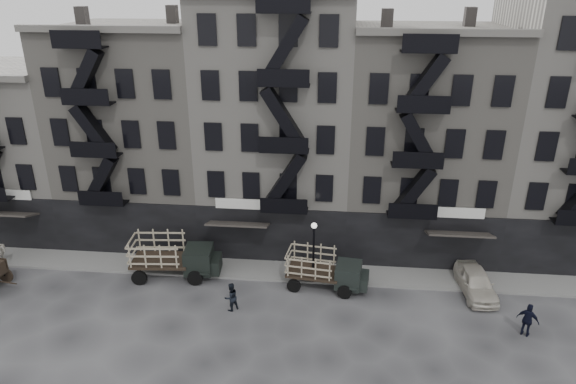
# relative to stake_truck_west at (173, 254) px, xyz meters

# --- Properties ---
(ground) EXTENTS (140.00, 140.00, 0.00)m
(ground) POSITION_rel_stake_truck_west_xyz_m (6.03, -2.61, -1.62)
(ground) COLOR #38383A
(ground) RESTS_ON ground
(sidewalk) EXTENTS (55.00, 2.50, 0.15)m
(sidewalk) POSITION_rel_stake_truck_west_xyz_m (6.03, 1.14, -1.54)
(sidewalk) COLOR slate
(sidewalk) RESTS_ON ground
(building_west) EXTENTS (10.00, 11.35, 13.20)m
(building_west) POSITION_rel_stake_truck_west_xyz_m (-13.97, 7.22, 4.38)
(building_west) COLOR #A9A59C
(building_west) RESTS_ON ground
(building_midwest) EXTENTS (10.00, 11.35, 16.20)m
(building_midwest) POSITION_rel_stake_truck_west_xyz_m (-3.97, 7.21, 5.88)
(building_midwest) COLOR gray
(building_midwest) RESTS_ON ground
(building_center) EXTENTS (10.00, 11.35, 18.20)m
(building_center) POSITION_rel_stake_truck_west_xyz_m (6.03, 7.21, 6.88)
(building_center) COLOR #A9A59C
(building_center) RESTS_ON ground
(building_mideast) EXTENTS (10.00, 11.35, 16.20)m
(building_mideast) POSITION_rel_stake_truck_west_xyz_m (16.03, 7.21, 5.88)
(building_mideast) COLOR gray
(building_mideast) RESTS_ON ground
(building_east) EXTENTS (10.00, 11.35, 19.20)m
(building_east) POSITION_rel_stake_truck_west_xyz_m (26.03, 7.21, 7.38)
(building_east) COLOR #A9A59C
(building_east) RESTS_ON ground
(lamp_post) EXTENTS (0.36, 0.36, 4.28)m
(lamp_post) POSITION_rel_stake_truck_west_xyz_m (9.03, -0.01, 1.17)
(lamp_post) COLOR black
(lamp_post) RESTS_ON ground
(stake_truck_west) EXTENTS (5.81, 2.74, 2.84)m
(stake_truck_west) POSITION_rel_stake_truck_west_xyz_m (0.00, 0.00, 0.00)
(stake_truck_west) COLOR black
(stake_truck_west) RESTS_ON ground
(stake_truck_east) EXTENTS (5.20, 2.59, 2.51)m
(stake_truck_east) POSITION_rel_stake_truck_west_xyz_m (9.77, -0.37, -0.18)
(stake_truck_east) COLOR black
(stake_truck_east) RESTS_ON ground
(car_east) EXTENTS (2.14, 4.58, 1.52)m
(car_east) POSITION_rel_stake_truck_west_xyz_m (19.03, -0.10, -0.86)
(car_east) COLOR beige
(car_east) RESTS_ON ground
(pedestrian_mid) EXTENTS (1.08, 1.07, 1.76)m
(pedestrian_mid) POSITION_rel_stake_truck_west_xyz_m (4.44, -3.29, -0.74)
(pedestrian_mid) COLOR black
(pedestrian_mid) RESTS_ON ground
(policeman) EXTENTS (1.23, 1.03, 1.97)m
(policeman) POSITION_rel_stake_truck_west_xyz_m (20.81, -3.99, -0.63)
(policeman) COLOR black
(policeman) RESTS_ON ground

